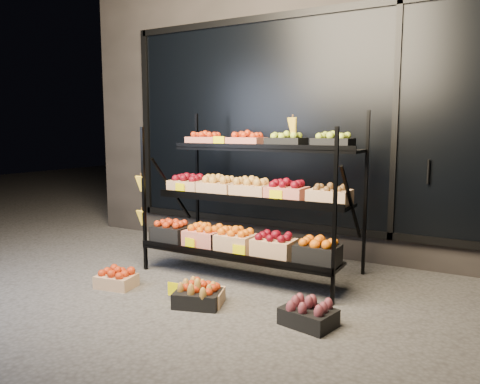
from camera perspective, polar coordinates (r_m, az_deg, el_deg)
The scene contains 8 objects.
ground at distance 4.41m, azimuth -2.63°, elevation -11.93°, with size 24.00×24.00×0.00m, color #514F4C.
building at distance 6.49m, azimuth 9.72°, elevation 9.97°, with size 6.00×2.08×3.50m.
display_rack at distance 4.73m, azimuth 1.04°, elevation -0.72°, with size 2.18×1.02×1.71m.
tag_floor_a at distance 4.19m, azimuth -8.00°, elevation -12.20°, with size 0.13×0.01×0.12m, color #ECDB00.
floor_crate_left at distance 4.62m, azimuth -14.84°, elevation -10.14°, with size 0.38×0.31×0.18m.
floor_crate_midleft at distance 4.04m, azimuth -5.17°, elevation -12.44°, with size 0.45×0.38×0.19m.
floor_crate_midright at distance 4.09m, azimuth -4.64°, elevation -12.25°, with size 0.42×0.37×0.19m.
floor_crate_right at distance 3.69m, azimuth 8.34°, elevation -14.47°, with size 0.44×0.36×0.20m.
Camera 1 is at (2.22, -3.51, 1.48)m, focal length 35.00 mm.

